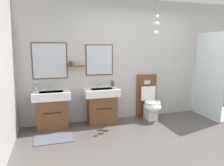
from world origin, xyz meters
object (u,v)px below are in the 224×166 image
at_px(vanity_sink_right, 102,105).
at_px(soap_dispenser, 113,84).
at_px(vanity_sink_left, 52,109).
at_px(toothbrush_cup, 36,88).
at_px(toilet, 149,102).
at_px(shower_tray, 216,99).

xyz_separation_m(vanity_sink_right, soap_dispenser, (0.30, 0.15, 0.42)).
height_order(vanity_sink_left, toothbrush_cup, toothbrush_cup).
bearing_deg(toilet, toothbrush_cup, 176.21).
bearing_deg(toilet, vanity_sink_left, 179.41).
bearing_deg(toothbrush_cup, toilet, -3.79).
height_order(soap_dispenser, shower_tray, shower_tray).
distance_m(toothbrush_cup, soap_dispenser, 1.61).
distance_m(vanity_sink_left, toilet, 2.15).
distance_m(toilet, shower_tray, 1.62).
height_order(vanity_sink_right, toilet, toilet).
bearing_deg(toilet, vanity_sink_right, 178.87).
bearing_deg(soap_dispenser, vanity_sink_left, -173.57).
distance_m(toilet, soap_dispenser, 0.95).
bearing_deg(vanity_sink_left, vanity_sink_right, 0.00).
bearing_deg(toothbrush_cup, vanity_sink_right, -6.06).
relative_size(toothbrush_cup, soap_dispenser, 1.22).
xyz_separation_m(vanity_sink_left, shower_tray, (3.73, -0.34, 0.01)).
bearing_deg(soap_dispenser, toilet, -11.72).
relative_size(vanity_sink_right, soap_dispenser, 4.51).
xyz_separation_m(toilet, toothbrush_cup, (-2.43, 0.16, 0.44)).
bearing_deg(vanity_sink_right, toothbrush_cup, 173.94).
height_order(vanity_sink_left, vanity_sink_right, same).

